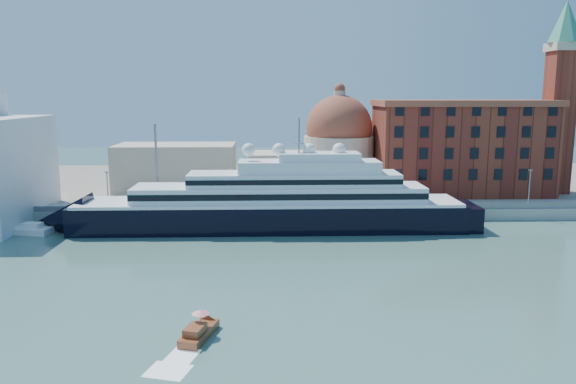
{
  "coord_description": "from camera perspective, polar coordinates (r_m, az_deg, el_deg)",
  "views": [
    {
      "loc": [
        3.97,
        -86.28,
        26.72
      ],
      "look_at": [
        7.49,
        18.0,
        8.44
      ],
      "focal_mm": 35.0,
      "sensor_mm": 36.0,
      "label": 1
    }
  ],
  "objects": [
    {
      "name": "quay",
      "position": [
        123.01,
        -3.75,
        -2.03
      ],
      "size": [
        180.0,
        10.0,
        2.5
      ],
      "primitive_type": "cube",
      "color": "gray",
      "rests_on": "ground"
    },
    {
      "name": "quay_fence",
      "position": [
        118.24,
        -3.82,
        -1.61
      ],
      "size": [
        180.0,
        0.1,
        1.2
      ],
      "primitive_type": "cube",
      "color": "slate",
      "rests_on": "quay"
    },
    {
      "name": "superyacht",
      "position": [
        111.55,
        -3.15,
        -1.58
      ],
      "size": [
        86.76,
        12.03,
        25.93
      ],
      "color": "black",
      "rests_on": "ground"
    },
    {
      "name": "ground",
      "position": [
        90.41,
        -4.4,
        -7.28
      ],
      "size": [
        400.0,
        400.0,
        0.0
      ],
      "primitive_type": "plane",
      "color": "#345A52",
      "rests_on": "ground"
    },
    {
      "name": "campanile",
      "position": [
        155.93,
        25.98,
        9.7
      ],
      "size": [
        8.4,
        8.4,
        47.0
      ],
      "color": "maroon",
      "rests_on": "land"
    },
    {
      "name": "church",
      "position": [
        144.89,
        -0.97,
        3.67
      ],
      "size": [
        66.0,
        18.0,
        25.5
      ],
      "color": "beige",
      "rests_on": "land"
    },
    {
      "name": "water_taxi",
      "position": [
        64.7,
        -9.07,
        -13.84
      ],
      "size": [
        4.0,
        7.13,
        3.22
      ],
      "rotation": [
        0.0,
        0.0,
        -0.27
      ],
      "color": "maroon",
      "rests_on": "ground"
    },
    {
      "name": "lamp_posts",
      "position": [
        120.9,
        -9.83,
        1.77
      ],
      "size": [
        120.8,
        2.4,
        18.0
      ],
      "color": "slate",
      "rests_on": "quay"
    },
    {
      "name": "warehouse",
      "position": [
        146.96,
        17.2,
        4.45
      ],
      "size": [
        43.0,
        19.0,
        23.25
      ],
      "color": "maroon",
      "rests_on": "land"
    },
    {
      "name": "land",
      "position": [
        163.37,
        -3.3,
        0.86
      ],
      "size": [
        260.0,
        72.0,
        2.0
      ],
      "primitive_type": "cube",
      "color": "slate",
      "rests_on": "ground"
    },
    {
      "name": "service_barge",
      "position": [
        120.15,
        -25.11,
        -3.54
      ],
      "size": [
        11.04,
        5.57,
        2.37
      ],
      "rotation": [
        0.0,
        0.0,
        -0.2
      ],
      "color": "white",
      "rests_on": "ground"
    }
  ]
}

